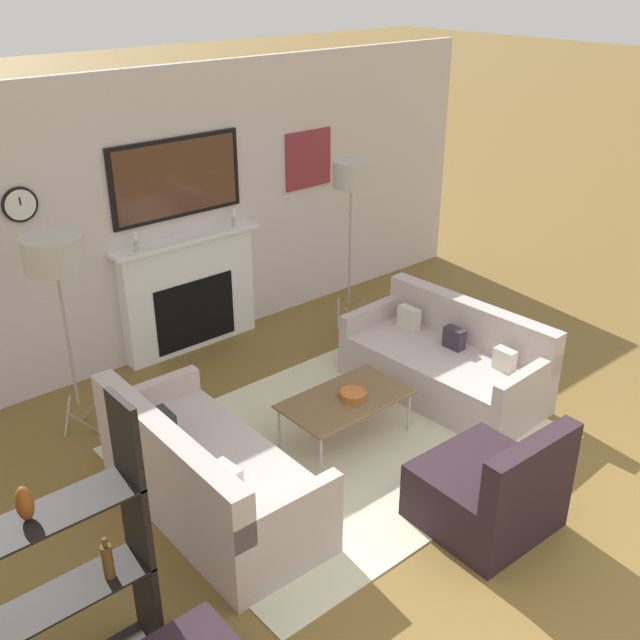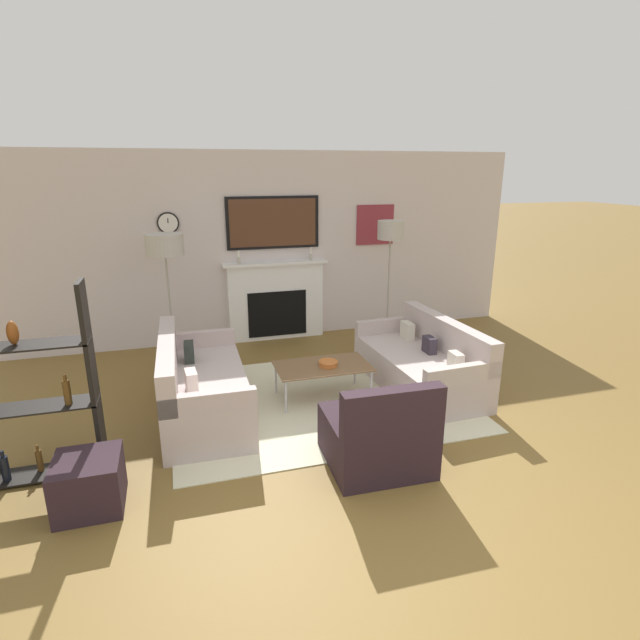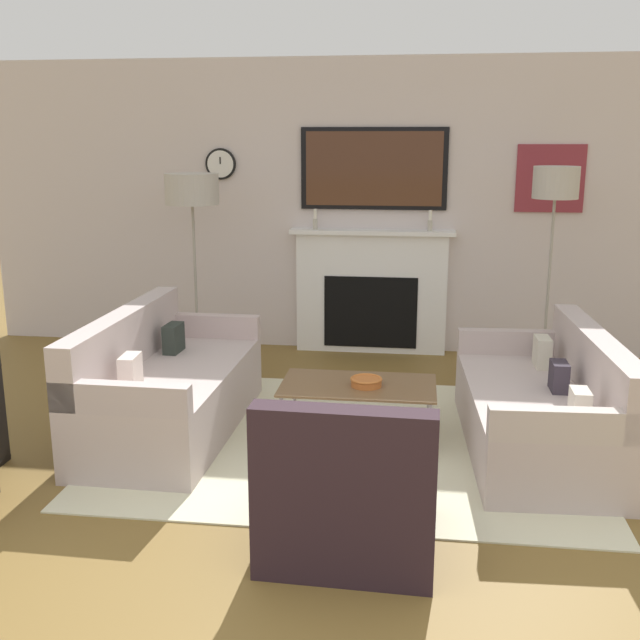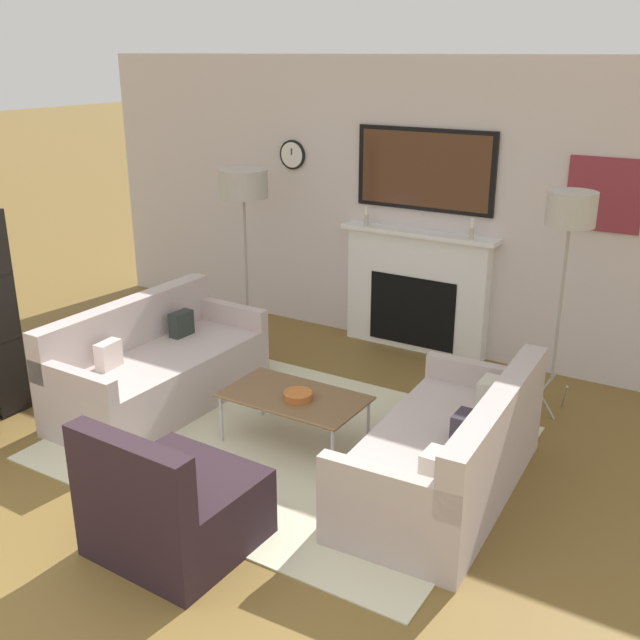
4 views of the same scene
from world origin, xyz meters
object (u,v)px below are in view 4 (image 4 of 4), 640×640
(coffee_table, at_px, (294,399))
(couch_left, at_px, (156,370))
(couch_right, at_px, (448,456))
(floor_lamp_left, at_px, (243,185))
(floor_lamp_right, at_px, (571,213))
(armchair, at_px, (172,507))
(decorative_bowl, at_px, (298,395))

(coffee_table, bearing_deg, couch_left, -178.94)
(couch_right, distance_m, floor_lamp_left, 3.41)
(couch_left, relative_size, couch_right, 1.01)
(couch_right, distance_m, coffee_table, 1.20)
(floor_lamp_left, bearing_deg, couch_left, -81.14)
(couch_left, height_order, floor_lamp_right, floor_lamp_right)
(coffee_table, distance_m, floor_lamp_left, 2.48)
(couch_right, height_order, armchair, armchair)
(floor_lamp_right, bearing_deg, decorative_bowl, -131.69)
(armchair, bearing_deg, coffee_table, 93.07)
(armchair, bearing_deg, floor_lamp_right, 64.85)
(couch_left, distance_m, decorative_bowl, 1.38)
(floor_lamp_left, bearing_deg, coffee_table, -44.40)
(couch_right, distance_m, floor_lamp_right, 2.05)
(couch_left, relative_size, decorative_bowl, 8.63)
(floor_lamp_left, height_order, floor_lamp_right, floor_lamp_right)
(couch_left, bearing_deg, armchair, -44.31)
(armchair, bearing_deg, floor_lamp_left, 119.31)
(armchair, height_order, floor_lamp_right, floor_lamp_right)
(armchair, distance_m, floor_lamp_left, 3.57)
(coffee_table, relative_size, floor_lamp_right, 0.58)
(couch_right, relative_size, floor_lamp_right, 1.02)
(couch_right, height_order, decorative_bowl, couch_right)
(couch_left, distance_m, floor_lamp_left, 2.00)
(armchair, height_order, decorative_bowl, armchair)
(couch_left, bearing_deg, floor_lamp_left, 98.86)
(floor_lamp_left, relative_size, floor_lamp_right, 0.96)
(floor_lamp_left, bearing_deg, armchair, -60.69)
(couch_left, distance_m, couch_right, 2.52)
(couch_right, bearing_deg, decorative_bowl, -179.65)
(couch_left, height_order, floor_lamp_left, floor_lamp_left)
(armchair, relative_size, floor_lamp_right, 0.48)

